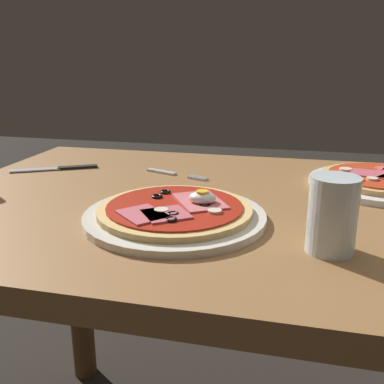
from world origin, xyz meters
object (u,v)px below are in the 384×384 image
pizza_across_left (381,181)px  knife (61,168)px  dining_table (210,262)px  fork (172,173)px  water_glass_near (332,220)px  pizza_foreground (175,213)px

pizza_across_left → knife: (-0.70, -0.02, -0.01)m
dining_table → knife: (-0.38, 0.13, 0.13)m
dining_table → pizza_across_left: bearing=26.3°
dining_table → fork: (-0.12, 0.15, 0.13)m
water_glass_near → knife: size_ratio=0.58×
dining_table → pizza_across_left: 0.38m
pizza_foreground → knife: bearing=143.7°
water_glass_near → knife: (-0.58, 0.32, -0.04)m
dining_table → water_glass_near: (0.20, -0.19, 0.17)m
fork → pizza_foreground: bearing=-72.9°
dining_table → pizza_across_left: (0.32, 0.16, 0.14)m
pizza_across_left → water_glass_near: size_ratio=2.69×
water_glass_near → pizza_foreground: bearing=164.4°
dining_table → pizza_across_left: pizza_across_left is taller
water_glass_near → fork: water_glass_near is taller
dining_table → water_glass_near: size_ratio=9.95×
pizza_foreground → dining_table: bearing=74.1°
pizza_foreground → water_glass_near: bearing=-15.6°
pizza_across_left → fork: 0.44m
knife → pizza_foreground: bearing=-36.3°
water_glass_near → knife: 0.67m
fork → knife: (-0.26, -0.02, 0.00)m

